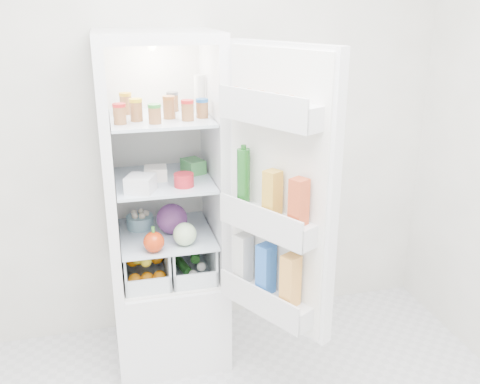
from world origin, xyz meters
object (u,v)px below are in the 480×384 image
object	(u,v)px
refrigerator	(165,242)
red_cabbage	(172,219)
mushroom_bowl	(140,222)
fridge_door	(277,200)

from	to	relation	value
refrigerator	red_cabbage	xyz separation A→B (m)	(0.03, -0.07, 0.16)
mushroom_bowl	red_cabbage	bearing A→B (deg)	-34.81
refrigerator	red_cabbage	bearing A→B (deg)	-62.83
fridge_door	refrigerator	bearing A→B (deg)	7.47
refrigerator	fridge_door	distance (m)	0.86
red_cabbage	fridge_door	distance (m)	0.72
refrigerator	fridge_door	xyz separation A→B (m)	(0.45, -0.60, 0.43)
refrigerator	mushroom_bowl	bearing A→B (deg)	160.57
refrigerator	fridge_door	size ratio (longest dim) A/B	1.38
fridge_door	mushroom_bowl	bearing A→B (deg)	12.48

